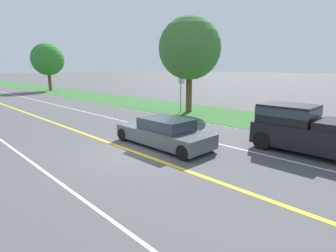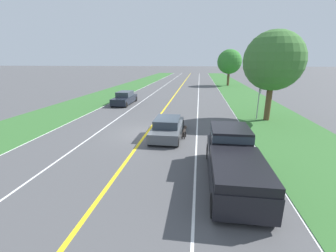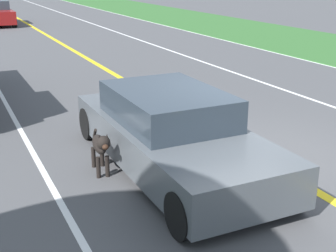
% 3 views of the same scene
% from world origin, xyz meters
% --- Properties ---
extents(ground_plane, '(400.00, 400.00, 0.00)m').
position_xyz_m(ground_plane, '(0.00, 0.00, 0.00)').
color(ground_plane, '#4C4C4F').
extents(centre_divider_line, '(0.18, 160.00, 0.01)m').
position_xyz_m(centre_divider_line, '(0.00, 0.00, 0.00)').
color(centre_divider_line, yellow).
rests_on(centre_divider_line, ground).
extents(lane_edge_line_right, '(0.14, 160.00, 0.01)m').
position_xyz_m(lane_edge_line_right, '(7.00, 0.00, 0.00)').
color(lane_edge_line_right, white).
rests_on(lane_edge_line_right, ground).
extents(lane_dash_same_dir, '(0.10, 160.00, 0.01)m').
position_xyz_m(lane_dash_same_dir, '(3.50, 0.00, 0.00)').
color(lane_dash_same_dir, white).
rests_on(lane_dash_same_dir, ground).
extents(lane_dash_oncoming, '(0.10, 160.00, 0.01)m').
position_xyz_m(lane_dash_oncoming, '(-3.50, 0.00, 0.00)').
color(lane_dash_oncoming, white).
rests_on(lane_dash_oncoming, ground).
extents(grass_verge_right, '(6.00, 160.00, 0.03)m').
position_xyz_m(grass_verge_right, '(10.00, 0.00, 0.01)').
color(grass_verge_right, '#33662D').
rests_on(grass_verge_right, ground).
extents(ego_car, '(1.87, 4.70, 1.28)m').
position_xyz_m(ego_car, '(1.53, -0.33, 0.60)').
color(ego_car, '#51565B').
rests_on(ego_car, ground).
extents(dog, '(0.31, 1.11, 0.77)m').
position_xyz_m(dog, '(2.67, -0.55, 0.48)').
color(dog, black).
rests_on(dog, ground).
extents(pickup_truck, '(2.02, 5.68, 1.93)m').
position_xyz_m(pickup_truck, '(5.05, -5.73, 0.98)').
color(pickup_truck, black).
rests_on(pickup_truck, ground).
extents(roadside_tree_right_near, '(4.74, 4.74, 7.28)m').
position_xyz_m(roadside_tree_right_near, '(9.35, 4.94, 4.88)').
color(roadside_tree_right_near, brown).
rests_on(roadside_tree_right_near, ground).
extents(roadside_tree_right_far, '(4.78, 4.78, 7.12)m').
position_xyz_m(roadside_tree_right_far, '(9.36, 32.98, 4.71)').
color(roadside_tree_right_far, brown).
rests_on(roadside_tree_right_far, ground).
extents(street_sign, '(0.11, 0.64, 2.71)m').
position_xyz_m(street_sign, '(8.61, 5.13, 1.69)').
color(street_sign, gray).
rests_on(street_sign, ground).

